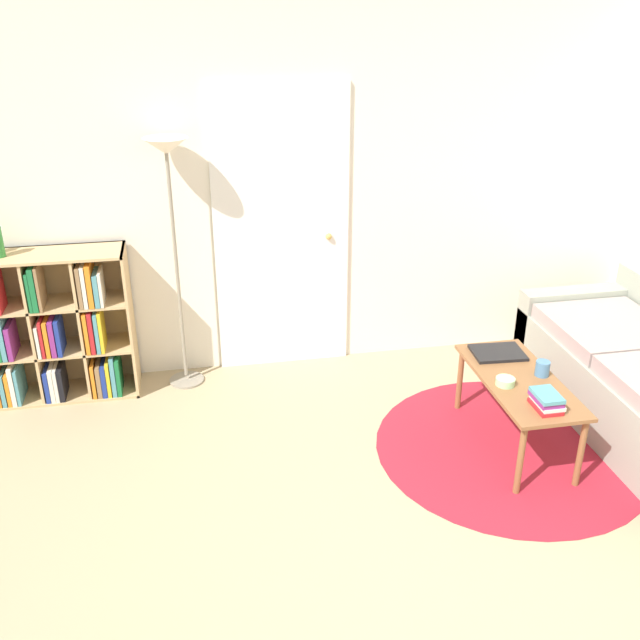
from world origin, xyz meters
TOP-DOWN VIEW (x-y plane):
  - ground_plane at (0.00, 0.00)m, footprint 14.00×14.00m
  - wall_back at (-0.01, 2.61)m, footprint 7.66×0.11m
  - rug at (0.93, 1.21)m, footprint 1.60×1.60m
  - bookshelf at (-1.77, 2.39)m, footprint 0.93×0.34m
  - floor_lamp at (-0.96, 2.40)m, footprint 0.28×0.28m
  - coffee_table at (0.96, 1.26)m, footprint 0.43×0.97m
  - laptop at (0.96, 1.57)m, footprint 0.33×0.26m
  - bowl at (0.84, 1.21)m, footprint 0.11×0.11m
  - book_stack_on_table at (0.95, 0.93)m, footprint 0.14×0.19m
  - cup at (1.10, 1.27)m, footprint 0.08×0.08m

SIDE VIEW (x-z plane):
  - ground_plane at x=0.00m, z-range 0.00..0.00m
  - rug at x=0.93m, z-range 0.00..0.01m
  - coffee_table at x=0.96m, z-range 0.17..0.62m
  - laptop at x=0.96m, z-range 0.45..0.47m
  - bowl at x=0.84m, z-range 0.45..0.49m
  - bookshelf at x=-1.77m, z-range -0.02..0.98m
  - cup at x=1.10m, z-range 0.45..0.54m
  - book_stack_on_table at x=0.95m, z-range 0.45..0.54m
  - wall_back at x=-0.01m, z-range -0.01..2.59m
  - floor_lamp at x=-0.96m, z-range 0.57..2.26m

